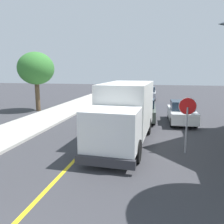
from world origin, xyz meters
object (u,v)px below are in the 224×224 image
at_px(parked_van_across, 182,112).
at_px(parked_car_near, 144,110).
at_px(parked_car_far, 149,94).
at_px(stop_sign, 187,115).
at_px(street_tree_down_block, 36,69).
at_px(parked_car_mid, 143,99).
at_px(box_truck, 125,111).

bearing_deg(parked_van_across, parked_car_near, 172.21).
height_order(parked_car_far, stop_sign, stop_sign).
xyz_separation_m(parked_car_near, parked_van_across, (2.82, -0.39, 0.00)).
distance_m(parked_car_far, street_tree_down_block, 15.25).
distance_m(parked_car_mid, street_tree_down_block, 11.40).
xyz_separation_m(parked_car_far, street_tree_down_block, (-10.05, -11.01, 3.22)).
bearing_deg(box_truck, stop_sign, -18.18).
height_order(parked_car_far, parked_van_across, same).
height_order(parked_car_mid, street_tree_down_block, street_tree_down_block).
bearing_deg(parked_car_far, parked_van_across, -77.30).
relative_size(box_truck, parked_van_across, 1.64).
relative_size(box_truck, parked_car_near, 1.63).
bearing_deg(parked_car_near, street_tree_down_block, 168.08).
distance_m(parked_car_near, parked_car_far, 13.18).
bearing_deg(parked_car_mid, parked_car_far, 87.34).
distance_m(stop_sign, street_tree_down_block, 15.76).
height_order(stop_sign, street_tree_down_block, street_tree_down_block).
bearing_deg(street_tree_down_block, parked_car_mid, 26.72).
xyz_separation_m(parked_car_far, stop_sign, (2.68, -20.05, 1.06)).
bearing_deg(parked_car_far, parked_car_near, -88.97).
xyz_separation_m(box_truck, stop_sign, (3.06, -1.00, 0.09)).
height_order(parked_van_across, street_tree_down_block, street_tree_down_block).
height_order(parked_car_near, parked_car_far, same).
xyz_separation_m(parked_car_mid, parked_car_far, (0.28, 6.09, 0.00)).
bearing_deg(parked_car_near, parked_car_far, 91.03).
relative_size(stop_sign, street_tree_down_block, 0.48).
xyz_separation_m(parked_car_mid, street_tree_down_block, (-9.77, -4.92, 3.22)).
distance_m(box_truck, parked_car_far, 19.07).
bearing_deg(parked_car_far, box_truck, -91.14).
bearing_deg(parked_car_far, street_tree_down_block, -132.39).
bearing_deg(parked_car_far, parked_car_mid, -92.66).
bearing_deg(parked_car_mid, box_truck, -90.42).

